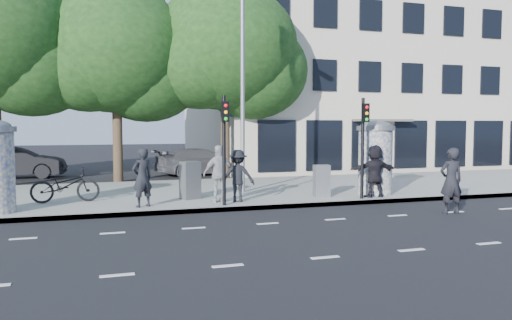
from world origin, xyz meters
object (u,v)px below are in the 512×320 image
object	(u,v)px
traffic_pole_far	(363,137)
cabinet_right	(322,181)
car_right	(201,162)
ped_e	(219,174)
bicycle	(65,185)
ped_d	(238,176)
man_road	(451,181)
traffic_pole_near	(224,138)
ped_f	(375,171)
cabinet_left	(190,180)
car_mid	(15,163)
ped_b	(142,178)
ad_column_right	(375,156)
street_lamp	(243,66)

from	to	relation	value
traffic_pole_far	cabinet_right	size ratio (longest dim) A/B	3.07
car_right	ped_e	bearing A→B (deg)	159.23
bicycle	car_right	size ratio (longest dim) A/B	0.43
ped_d	man_road	xyz separation A→B (m)	(5.71, -3.22, -0.01)
traffic_pole_near	ped_d	world-z (taller)	traffic_pole_near
ped_f	cabinet_left	xyz separation A→B (m)	(-6.18, 1.44, -0.27)
traffic_pole_far	ped_d	xyz separation A→B (m)	(-4.21, 0.65, -1.23)
ped_e	car_right	size ratio (longest dim) A/B	0.38
ped_d	car_mid	world-z (taller)	ped_d
traffic_pole_far	ped_f	xyz separation A→B (m)	(0.60, 0.26, -1.17)
cabinet_left	car_mid	bearing A→B (deg)	101.85
ped_e	ped_b	bearing A→B (deg)	-0.34
ped_b	man_road	world-z (taller)	man_road
ped_f	car_mid	bearing A→B (deg)	-41.47
bicycle	traffic_pole_far	bearing A→B (deg)	-104.27
ad_column_right	ped_e	size ratio (longest dim) A/B	1.43
street_lamp	cabinet_right	world-z (taller)	street_lamp
ped_b	ped_f	xyz separation A→B (m)	(7.85, -0.23, 0.01)
traffic_pole_far	man_road	bearing A→B (deg)	-59.62
ad_column_right	car_right	world-z (taller)	ad_column_right
traffic_pole_near	ped_f	distance (m)	5.53
ped_d	car_mid	bearing A→B (deg)	-37.48
cabinet_right	ped_d	bearing A→B (deg)	-169.56
ad_column_right	ped_d	distance (m)	5.24
ped_b	car_mid	size ratio (longest dim) A/B	0.38
ped_d	ad_column_right	bearing A→B (deg)	-160.42
traffic_pole_near	man_road	distance (m)	6.92
ped_d	car_right	size ratio (longest dim) A/B	0.35
traffic_pole_near	ped_d	xyz separation A→B (m)	(0.59, 0.65, -1.23)
bicycle	ad_column_right	bearing A→B (deg)	-98.31
ped_f	cabinet_left	bearing A→B (deg)	-12.19
ad_column_right	car_right	xyz separation A→B (m)	(-4.40, 10.24, -0.83)
cabinet_right	traffic_pole_far	bearing A→B (deg)	-30.97
cabinet_left	bicycle	bearing A→B (deg)	151.80
traffic_pole_far	car_right	bearing A→B (deg)	106.95
man_road	car_right	bearing A→B (deg)	-63.93
bicycle	traffic_pole_near	bearing A→B (deg)	-115.94
ped_f	cabinet_left	distance (m)	6.35
cabinet_left	cabinet_right	bearing A→B (deg)	-32.17
ped_b	man_road	bearing A→B (deg)	135.79
ad_column_right	cabinet_right	distance (m)	2.28
traffic_pole_near	car_mid	world-z (taller)	traffic_pole_near
ped_b	bicycle	bearing A→B (deg)	-60.86
ped_b	car_mid	bearing A→B (deg)	-90.74
ped_b	car_right	world-z (taller)	ped_b
ad_column_right	cabinet_left	size ratio (longest dim) A/B	2.09
ped_f	ped_b	bearing A→B (deg)	-0.77
ped_d	street_lamp	bearing A→B (deg)	-93.42
ped_d	car_mid	size ratio (longest dim) A/B	0.36
man_road	car_mid	size ratio (longest dim) A/B	0.42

